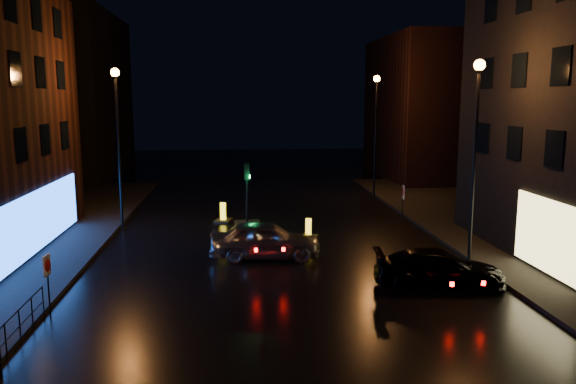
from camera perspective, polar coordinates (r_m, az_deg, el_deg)
name	(u,v)px	position (r m, az deg, el deg)	size (l,w,h in m)	color
ground	(300,331)	(17.25, 1.20, -13.96)	(120.00, 120.00, 0.00)	black
building_far_left	(69,96)	(52.63, -21.40, 9.03)	(8.00, 16.00, 14.00)	black
building_far_right	(428,108)	(50.61, 14.07, 8.26)	(8.00, 14.00, 12.00)	black
street_lamp_lfar	(118,124)	(30.32, -16.93, 6.64)	(0.44, 0.44, 8.37)	black
street_lamp_rnear	(476,131)	(23.80, 18.55, 5.88)	(0.44, 0.44, 8.37)	black
street_lamp_rfar	(376,117)	(38.95, 8.91, 7.49)	(0.44, 0.44, 8.37)	black
traffic_signal	(247,217)	(30.39, -4.16, -2.59)	(1.40, 2.40, 3.45)	black
guard_railing	(5,332)	(17.07, -26.81, -12.60)	(0.05, 6.04, 1.00)	black
silver_hatchback	(265,240)	(24.37, -2.30, -4.88)	(1.92, 4.77, 1.62)	#929499
dark_sedan	(439,269)	(21.47, 15.10, -7.55)	(1.93, 4.74, 1.38)	black
bollard_near	(308,234)	(27.93, 2.09, -4.26)	(1.11, 1.33, 0.99)	black
bollard_far	(223,217)	(31.80, -6.60, -2.58)	(1.10, 1.40, 1.08)	black
road_sign_left	(47,271)	(19.30, -23.26, -7.37)	(0.09, 0.49, 2.03)	black
road_sign_right	(403,196)	(31.03, 11.62, -0.36)	(0.13, 0.53, 2.20)	black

